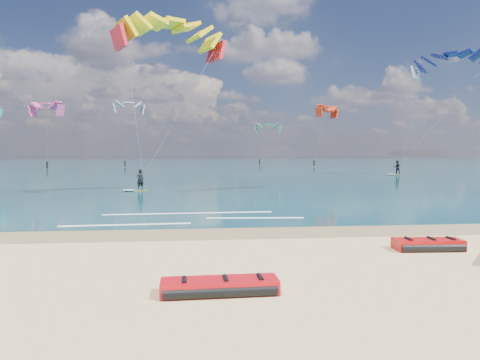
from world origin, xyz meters
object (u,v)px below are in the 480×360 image
packed_kite_mid (428,250)px  kitesurfer_main (156,97)px  packed_kite_left (220,294)px  kitesurfer_far (425,109)px

packed_kite_mid → kitesurfer_main: 22.66m
packed_kite_left → kitesurfer_far: (28.42, 43.60, 8.59)m
packed_kite_left → packed_kite_mid: (6.45, 3.40, 0.00)m
kitesurfer_main → kitesurfer_far: bearing=7.3°
packed_kite_mid → kitesurfer_main: kitesurfer_main is taller
packed_kite_left → kitesurfer_far: 52.75m
packed_kite_left → packed_kite_mid: size_ratio=1.19×
packed_kite_left → kitesurfer_main: kitesurfer_main is taller
kitesurfer_far → packed_kite_left: bearing=-122.0°
packed_kite_mid → kitesurfer_main: size_ratio=0.17×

